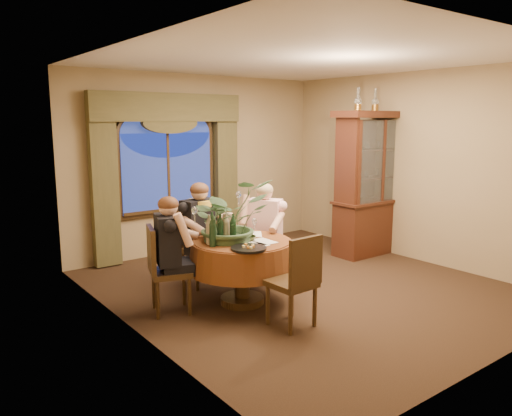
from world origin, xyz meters
TOP-DOWN VIEW (x-y plane):
  - floor at (0.00, 0.00)m, footprint 5.00×5.00m
  - wall_back at (0.00, 2.50)m, footprint 4.50×0.00m
  - wall_right at (2.25, 0.00)m, footprint 0.00×5.00m
  - ceiling at (0.00, 0.00)m, footprint 5.00×5.00m
  - window at (-0.60, 2.43)m, footprint 1.62×0.10m
  - arched_transom at (-0.60, 2.43)m, footprint 1.60×0.06m
  - drapery_left at (-1.63, 2.38)m, footprint 0.38×0.14m
  - drapery_right at (0.43, 2.38)m, footprint 0.38×0.14m
  - swag_valance at (-0.60, 2.35)m, footprint 2.45×0.16m
  - dining_table at (-0.95, -0.01)m, footprint 1.56×1.56m
  - china_cabinet at (1.99, 0.60)m, footprint 1.38×0.54m
  - oil_lamp_left at (1.60, 0.60)m, footprint 0.11×0.11m
  - oil_lamp_center at (1.99, 0.60)m, footprint 0.11×0.11m
  - oil_lamp_right at (2.37, 0.60)m, footprint 0.11×0.11m
  - chair_right at (-0.29, 0.54)m, footprint 0.59×0.59m
  - chair_back_right at (-0.97, 0.86)m, footprint 0.43×0.43m
  - chair_back at (-1.72, 0.26)m, footprint 0.53×0.53m
  - chair_front_left at (-0.91, -0.82)m, footprint 0.44×0.44m
  - person_pink at (-0.28, 0.42)m, footprint 0.62×0.63m
  - person_back at (-1.74, 0.26)m, footprint 0.55×0.58m
  - person_scarf at (-1.06, 0.76)m, footprint 0.54×0.51m
  - stoneware_vase at (-1.05, 0.13)m, footprint 0.16×0.16m
  - centerpiece_plant at (-1.04, 0.10)m, footprint 0.91×1.01m
  - olive_bowl at (-0.90, -0.07)m, footprint 0.17×0.17m
  - cheese_platter at (-1.13, -0.38)m, footprint 0.38×0.38m
  - wine_bottle_0 at (-1.10, -0.06)m, footprint 0.07×0.07m
  - wine_bottle_1 at (-1.22, 0.18)m, footprint 0.07×0.07m
  - wine_bottle_2 at (-1.23, 0.01)m, footprint 0.07×0.07m
  - wine_bottle_3 at (-1.14, 0.02)m, footprint 0.07×0.07m
  - wine_bottle_4 at (-1.34, 0.06)m, footprint 0.07×0.07m
  - wine_bottle_5 at (-1.36, -0.04)m, footprint 0.07×0.07m
  - tasting_paper_0 at (-0.80, -0.21)m, footprint 0.21×0.30m
  - tasting_paper_1 at (-0.68, 0.15)m, footprint 0.34×0.37m
  - tasting_paper_2 at (-0.97, -0.26)m, footprint 0.25×0.33m
  - wine_glass_person_pink at (-0.61, 0.21)m, footprint 0.07×0.07m
  - wine_glass_person_back at (-1.33, 0.12)m, footprint 0.07×0.07m
  - wine_glass_person_scarf at (-1.00, 0.39)m, footprint 0.07×0.07m

SIDE VIEW (x-z plane):
  - floor at x=0.00m, z-range 0.00..0.00m
  - dining_table at x=-0.95m, z-range 0.00..0.75m
  - chair_right at x=-0.29m, z-range 0.00..0.96m
  - chair_back_right at x=-0.97m, z-range 0.00..0.96m
  - chair_back at x=-1.72m, z-range 0.00..0.96m
  - chair_front_left at x=-0.91m, z-range 0.00..0.96m
  - person_back at x=-1.74m, z-range 0.00..1.30m
  - person_pink at x=-0.28m, z-range 0.00..1.31m
  - person_scarf at x=-1.06m, z-range 0.00..1.35m
  - tasting_paper_0 at x=-0.80m, z-range 0.75..0.76m
  - tasting_paper_1 at x=-0.68m, z-range 0.75..0.76m
  - tasting_paper_2 at x=-0.97m, z-range 0.75..0.76m
  - cheese_platter at x=-1.13m, z-range 0.75..0.77m
  - olive_bowl at x=-0.90m, z-range 0.75..0.80m
  - wine_glass_person_pink at x=-0.61m, z-range 0.75..0.93m
  - wine_glass_person_back at x=-1.33m, z-range 0.75..0.93m
  - wine_glass_person_scarf at x=-1.00m, z-range 0.75..0.93m
  - stoneware_vase at x=-1.05m, z-range 0.75..1.05m
  - wine_bottle_0 at x=-1.10m, z-range 0.75..1.08m
  - wine_bottle_1 at x=-1.22m, z-range 0.75..1.08m
  - wine_bottle_2 at x=-1.23m, z-range 0.75..1.08m
  - wine_bottle_3 at x=-1.14m, z-range 0.75..1.08m
  - wine_bottle_4 at x=-1.34m, z-range 0.75..1.08m
  - wine_bottle_5 at x=-1.36m, z-range 0.75..1.08m
  - china_cabinet at x=1.99m, z-range 0.00..2.23m
  - drapery_left at x=-1.63m, z-range 0.02..2.34m
  - drapery_right at x=0.43m, z-range 0.02..2.34m
  - window at x=-0.60m, z-range 0.64..1.96m
  - centerpiece_plant at x=-1.04m, z-range 0.95..1.73m
  - wall_back at x=0.00m, z-range -0.85..3.65m
  - wall_right at x=2.25m, z-range -1.10..3.90m
  - arched_transom at x=-0.60m, z-range 1.86..2.30m
  - swag_valance at x=-0.60m, z-range 2.07..2.49m
  - oil_lamp_left at x=1.60m, z-range 2.23..2.57m
  - oil_lamp_center at x=1.99m, z-range 2.23..2.57m
  - oil_lamp_right at x=2.37m, z-range 2.23..2.57m
  - ceiling at x=0.00m, z-range 2.80..2.80m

